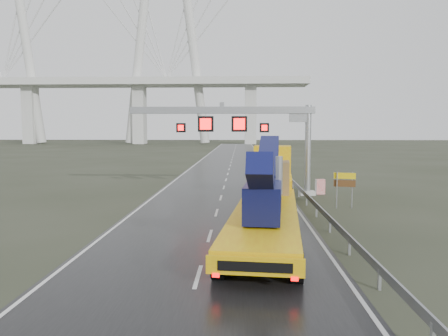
{
  "coord_description": "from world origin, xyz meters",
  "views": [
    {
      "loc": [
        1.51,
        -17.16,
        5.28
      ],
      "look_at": [
        0.62,
        6.21,
        3.2
      ],
      "focal_mm": 35.0,
      "sensor_mm": 36.0,
      "label": 1
    }
  ],
  "objects_px": {
    "sign_gantry": "(248,125)",
    "striped_barrier": "(320,187)",
    "exit_sign_pair": "(345,183)",
    "heavy_haul_truck": "(269,187)"
  },
  "relations": [
    {
      "from": "sign_gantry",
      "to": "striped_barrier",
      "type": "bearing_deg",
      "value": 3.5
    },
    {
      "from": "exit_sign_pair",
      "to": "sign_gantry",
      "type": "bearing_deg",
      "value": 150.1
    },
    {
      "from": "exit_sign_pair",
      "to": "striped_barrier",
      "type": "distance_m",
      "value": 6.41
    },
    {
      "from": "sign_gantry",
      "to": "exit_sign_pair",
      "type": "distance_m",
      "value": 9.54
    },
    {
      "from": "heavy_haul_truck",
      "to": "exit_sign_pair",
      "type": "bearing_deg",
      "value": 39.63
    },
    {
      "from": "sign_gantry",
      "to": "exit_sign_pair",
      "type": "height_order",
      "value": "sign_gantry"
    },
    {
      "from": "striped_barrier",
      "to": "heavy_haul_truck",
      "type": "bearing_deg",
      "value": -126.63
    },
    {
      "from": "sign_gantry",
      "to": "heavy_haul_truck",
      "type": "relative_size",
      "value": 0.71
    },
    {
      "from": "heavy_haul_truck",
      "to": "striped_barrier",
      "type": "xyz_separation_m",
      "value": [
        4.81,
        9.85,
        -1.28
      ]
    },
    {
      "from": "sign_gantry",
      "to": "striped_barrier",
      "type": "xyz_separation_m",
      "value": [
        5.9,
        0.36,
        -5.0
      ]
    }
  ]
}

